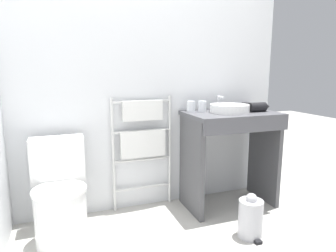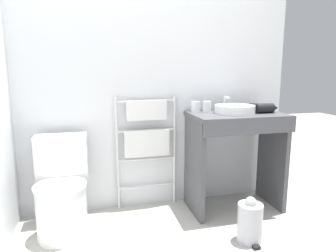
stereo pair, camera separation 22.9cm
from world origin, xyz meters
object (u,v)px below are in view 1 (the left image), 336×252
sink_basin (229,108)px  towel_radiator (143,136)px  hair_dryer (257,107)px  toilet (60,199)px  cup_near_wall (191,106)px  trash_bin (250,218)px  cup_near_edge (202,106)px

sink_basin → towel_radiator: bearing=163.1°
hair_dryer → towel_radiator: bearing=166.0°
sink_basin → toilet: bearing=-177.8°
cup_near_wall → trash_bin: bearing=-74.3°
sink_basin → cup_near_edge: (-0.21, 0.11, 0.01)m
towel_radiator → hair_dryer: 1.06m
toilet → trash_bin: (1.33, -0.48, -0.16)m
towel_radiator → cup_near_edge: towel_radiator is taller
cup_near_edge → cup_near_wall: bearing=155.7°
cup_near_wall → cup_near_edge: bearing=-24.3°
towel_radiator → trash_bin: bearing=-50.8°
sink_basin → cup_near_edge: 0.24m
sink_basin → hair_dryer: size_ratio=1.60×
towel_radiator → cup_near_edge: 0.59m
toilet → towel_radiator: 0.85m
hair_dryer → trash_bin: hair_dryer is taller
cup_near_edge → trash_bin: size_ratio=0.29×
toilet → towel_radiator: towel_radiator is taller
toilet → cup_near_wall: 1.31m
sink_basin → cup_near_wall: bearing=154.2°
hair_dryer → toilet: bearing=-179.0°
cup_near_edge → hair_dryer: bearing=-15.3°
hair_dryer → sink_basin: bearing=174.5°
cup_near_wall → hair_dryer: cup_near_wall is taller
toilet → sink_basin: sink_basin is taller
sink_basin → cup_near_wall: 0.34m
towel_radiator → sink_basin: towel_radiator is taller
toilet → hair_dryer: bearing=1.0°
sink_basin → hair_dryer: 0.27m
cup_near_wall → hair_dryer: size_ratio=0.45×
sink_basin → hair_dryer: (0.27, -0.03, 0.00)m
towel_radiator → hair_dryer: bearing=-14.0°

